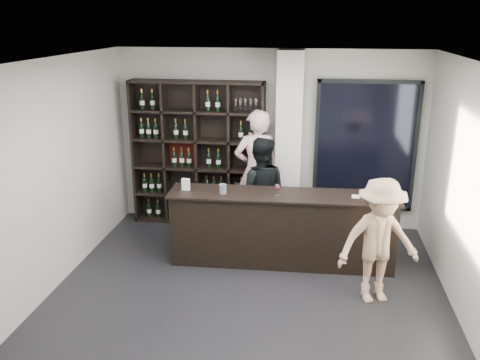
% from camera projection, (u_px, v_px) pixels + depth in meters
% --- Properties ---
extents(floor, '(5.00, 5.50, 0.01)m').
position_uv_depth(floor, '(245.00, 307.00, 6.19)').
color(floor, black).
rests_on(floor, ground).
extents(wine_shelf, '(2.20, 0.35, 2.40)m').
position_uv_depth(wine_shelf, '(198.00, 154.00, 8.40)').
color(wine_shelf, black).
rests_on(wine_shelf, floor).
extents(structural_column, '(0.40, 0.40, 2.90)m').
position_uv_depth(structural_column, '(289.00, 144.00, 8.02)').
color(structural_column, silver).
rests_on(structural_column, floor).
extents(glass_panel, '(1.60, 0.08, 2.10)m').
position_uv_depth(glass_panel, '(365.00, 146.00, 8.07)').
color(glass_panel, black).
rests_on(glass_panel, floor).
extents(tasting_counter, '(3.16, 0.66, 1.04)m').
position_uv_depth(tasting_counter, '(282.00, 229.00, 7.14)').
color(tasting_counter, black).
rests_on(tasting_counter, floor).
extents(taster_pink, '(0.85, 0.71, 2.00)m').
position_uv_depth(taster_pink, '(257.00, 171.00, 8.16)').
color(taster_pink, '#FCC7CF').
rests_on(taster_pink, floor).
extents(taster_black, '(0.84, 0.67, 1.68)m').
position_uv_depth(taster_black, '(260.00, 192.00, 7.68)').
color(taster_black, black).
rests_on(taster_black, floor).
extents(customer, '(1.15, 0.87, 1.58)m').
position_uv_depth(customer, '(379.00, 241.00, 6.10)').
color(customer, tan).
rests_on(customer, floor).
extents(wine_glass, '(0.11, 0.11, 0.19)m').
position_uv_depth(wine_glass, '(277.00, 189.00, 6.88)').
color(wine_glass, white).
rests_on(wine_glass, tasting_counter).
extents(spit_cup, '(0.12, 0.12, 0.13)m').
position_uv_depth(spit_cup, '(223.00, 189.00, 6.98)').
color(spit_cup, '#A2AFBF').
rests_on(spit_cup, tasting_counter).
extents(napkin_stack, '(0.12, 0.12, 0.02)m').
position_uv_depth(napkin_stack, '(356.00, 197.00, 6.85)').
color(napkin_stack, white).
rests_on(napkin_stack, tasting_counter).
extents(card_stand, '(0.11, 0.07, 0.16)m').
position_uv_depth(card_stand, '(186.00, 184.00, 7.12)').
color(card_stand, white).
rests_on(card_stand, tasting_counter).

